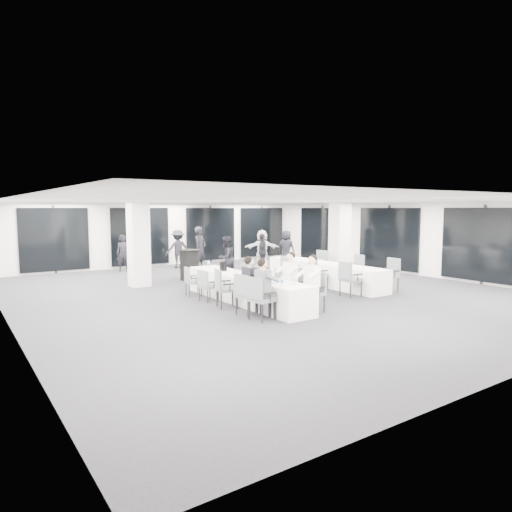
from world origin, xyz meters
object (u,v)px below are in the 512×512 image
at_px(banquet_table_main, 245,289).
at_px(chair_side_left_far, 288,268).
at_px(chair_main_left_far, 191,280).
at_px(chair_main_right_near, 315,289).
at_px(chair_side_right_mid, 356,268).
at_px(chair_main_left_mid, 224,286).
at_px(chair_main_right_far, 242,275).
at_px(banquet_table_side, 324,274).
at_px(ice_bucket_far, 223,266).
at_px(standing_guest_e, 286,246).
at_px(chair_side_left_near, 349,277).
at_px(standing_guest_d, 262,249).
at_px(chair_side_right_near, 390,273).
at_px(standing_guest_c, 178,246).
at_px(chair_main_left_second, 246,292).
at_px(ice_bucket_near, 263,275).
at_px(standing_guest_g, 123,251).
at_px(chair_main_left_near, 259,296).
at_px(chair_main_left_fourth, 207,284).
at_px(chair_main_right_second, 293,284).
at_px(cocktail_table, 190,265).
at_px(chair_side_left_mid, 317,272).
at_px(standing_guest_a, 200,246).
at_px(standing_guest_f, 262,246).
at_px(chair_main_right_fourth, 257,279).
at_px(chair_main_right_mid, 278,283).
at_px(chair_side_right_far, 320,263).

distance_m(banquet_table_main, chair_side_left_far, 3.49).
relative_size(chair_main_left_far, chair_main_right_near, 0.87).
height_order(chair_main_right_near, chair_side_right_mid, chair_side_right_mid).
distance_m(banquet_table_main, chair_main_left_mid, 0.90).
relative_size(chair_main_right_near, chair_main_right_far, 1.13).
bearing_deg(chair_side_right_mid, chair_main_left_mid, 106.12).
distance_m(banquet_table_side, ice_bucket_far, 3.85).
bearing_deg(banquet_table_side, standing_guest_e, 67.66).
bearing_deg(chair_side_left_near, standing_guest_d, 169.17).
bearing_deg(chair_main_left_far, chair_side_left_near, 64.45).
bearing_deg(standing_guest_e, chair_main_left_far, 90.67).
bearing_deg(chair_side_right_near, banquet_table_main, 80.40).
bearing_deg(chair_main_left_mid, standing_guest_c, 177.75).
bearing_deg(chair_main_left_far, chair_main_left_second, 9.23).
relative_size(banquet_table_side, ice_bucket_near, 19.10).
bearing_deg(chair_side_left_far, standing_guest_c, -170.28).
bearing_deg(chair_side_right_mid, standing_guest_g, 44.92).
distance_m(chair_main_left_near, chair_main_left_fourth, 2.59).
bearing_deg(chair_main_right_second, chair_main_right_near, 175.25).
bearing_deg(chair_side_right_mid, chair_side_left_far, 57.65).
height_order(cocktail_table, chair_main_left_near, cocktail_table).
bearing_deg(chair_side_left_mid, standing_guest_c, -158.62).
relative_size(chair_main_right_far, chair_side_right_near, 0.85).
bearing_deg(chair_main_left_second, chair_main_left_far, 172.30).
bearing_deg(chair_main_right_second, chair_side_left_near, -93.27).
xyz_separation_m(chair_main_left_near, standing_guest_a, (2.86, 8.48, 0.45)).
bearing_deg(chair_main_left_mid, chair_main_left_far, -166.01).
xyz_separation_m(chair_main_left_second, standing_guest_f, (5.61, 7.33, 0.35)).
distance_m(banquet_table_side, chair_main_right_fourth, 3.00).
bearing_deg(standing_guest_c, chair_main_right_mid, 95.14).
relative_size(chair_main_left_mid, chair_main_left_fourth, 1.15).
height_order(chair_main_left_second, standing_guest_f, standing_guest_f).
xyz_separation_m(chair_main_left_near, chair_side_right_near, (5.48, 0.77, 0.01)).
bearing_deg(standing_guest_c, chair_main_left_far, 78.88).
xyz_separation_m(chair_main_right_near, chair_main_right_mid, (-0.01, 1.52, -0.06)).
xyz_separation_m(banquet_table_main, standing_guest_c, (1.54, 7.72, 0.57)).
height_order(chair_side_left_near, standing_guest_e, standing_guest_e).
bearing_deg(chair_main_left_near, chair_side_left_mid, 111.99).
relative_size(chair_main_left_mid, chair_side_right_far, 0.99).
bearing_deg(standing_guest_c, chair_side_right_near, 119.47).
bearing_deg(chair_side_right_far, chair_main_left_far, 80.70).
relative_size(chair_main_left_far, standing_guest_c, 0.46).
relative_size(banquet_table_main, chair_main_right_mid, 5.62).
height_order(chair_main_right_mid, chair_side_left_far, chair_side_left_far).
relative_size(cocktail_table, chair_main_right_fourth, 1.27).
bearing_deg(banquet_table_main, chair_side_left_far, 31.78).
bearing_deg(chair_main_right_near, chair_side_left_near, -65.46).
distance_m(cocktail_table, chair_side_right_far, 4.78).
bearing_deg(chair_side_right_far, ice_bucket_far, 87.37).
height_order(cocktail_table, standing_guest_f, standing_guest_f).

